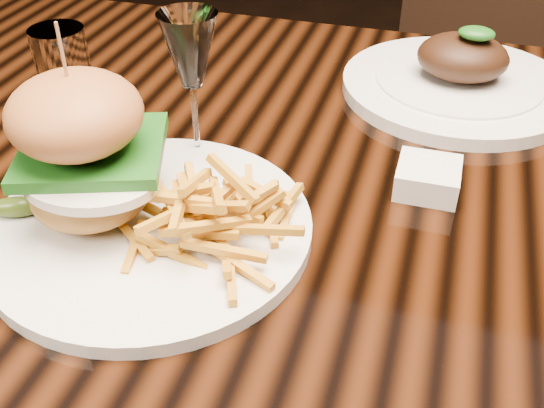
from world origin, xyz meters
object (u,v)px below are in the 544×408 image
(dining_table, at_px, (348,233))
(chair_far, at_px, (482,58))
(burger_plate, at_px, (136,188))
(far_dish, at_px, (458,80))
(wine_glass, at_px, (190,56))

(dining_table, height_order, chair_far, chair_far)
(burger_plate, bearing_deg, far_dish, 47.63)
(dining_table, bearing_deg, chair_far, 80.28)
(dining_table, xyz_separation_m, chair_far, (0.15, 0.89, -0.13))
(dining_table, xyz_separation_m, wine_glass, (-0.18, -0.01, 0.20))
(wine_glass, relative_size, chair_far, 0.18)
(dining_table, height_order, far_dish, far_dish)
(wine_glass, bearing_deg, chair_far, 69.52)
(dining_table, distance_m, burger_plate, 0.27)
(dining_table, bearing_deg, burger_plate, -140.52)
(burger_plate, xyz_separation_m, wine_glass, (0.00, 0.15, 0.07))
(dining_table, xyz_separation_m, burger_plate, (-0.18, -0.15, 0.13))
(wine_glass, bearing_deg, far_dish, 42.51)
(far_dish, bearing_deg, burger_plate, -124.91)
(wine_glass, xyz_separation_m, far_dish, (0.28, 0.26, -0.11))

